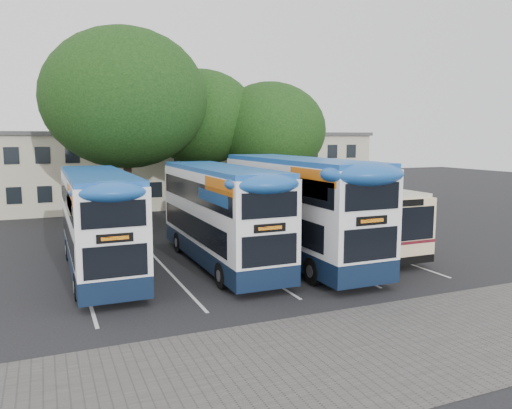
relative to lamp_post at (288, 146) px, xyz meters
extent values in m
plane|color=black|center=(-6.00, -19.97, -5.08)|extent=(120.00, 120.00, 0.00)
cube|color=#595654|center=(-8.00, -24.97, -5.08)|extent=(40.00, 6.00, 0.01)
cube|color=silver|center=(-16.75, -14.97, -5.08)|extent=(0.12, 11.00, 0.01)
cube|color=silver|center=(-13.25, -14.97, -5.08)|extent=(0.12, 11.00, 0.01)
cube|color=silver|center=(-9.75, -14.97, -5.08)|extent=(0.12, 11.00, 0.01)
cube|color=silver|center=(-6.25, -14.97, -5.08)|extent=(0.12, 11.00, 0.01)
cube|color=silver|center=(-2.75, -14.97, -5.08)|extent=(0.12, 11.00, 0.01)
cube|color=beige|center=(-6.00, 7.03, -2.08)|extent=(32.00, 8.00, 6.00)
cube|color=#4C4C4F|center=(-6.00, 7.03, 0.97)|extent=(32.40, 8.40, 0.30)
cube|color=black|center=(-6.00, 3.01, -3.38)|extent=(30.00, 0.06, 1.20)
cube|color=black|center=(-6.00, 3.01, -0.58)|extent=(30.00, 0.06, 1.20)
cylinder|color=gray|center=(0.00, 0.03, -0.58)|extent=(0.14, 0.14, 9.00)
cube|color=gray|center=(0.00, 0.03, 3.92)|extent=(0.12, 0.80, 0.12)
cube|color=gray|center=(0.00, -0.37, 3.87)|extent=(0.25, 0.50, 0.12)
cylinder|color=black|center=(-13.17, -3.94, -2.10)|extent=(0.50, 0.50, 5.97)
ellipsoid|color=black|center=(-13.17, -3.94, 3.04)|extent=(10.03, 10.03, 8.53)
cylinder|color=black|center=(-7.58, -1.42, -2.46)|extent=(0.50, 0.50, 5.25)
ellipsoid|color=black|center=(-7.58, -1.42, 2.06)|extent=(7.86, 7.86, 6.68)
cylinder|color=black|center=(-2.96, -2.98, -2.77)|extent=(0.50, 0.50, 4.62)
ellipsoid|color=black|center=(-2.96, -2.98, 1.20)|extent=(7.98, 7.98, 6.78)
cube|color=#0E1D36|center=(-15.97, -13.98, -4.40)|extent=(2.46, 10.34, 0.79)
cube|color=white|center=(-15.97, -13.98, -2.47)|extent=(2.46, 10.34, 3.05)
cube|color=#1C54A9|center=(-15.97, -13.98, -0.90)|extent=(2.41, 10.13, 0.30)
cube|color=black|center=(-15.97, -13.68, -3.31)|extent=(2.50, 9.16, 0.98)
cube|color=black|center=(-15.97, -13.98, -1.79)|extent=(2.50, 9.75, 0.89)
cube|color=orange|center=(-14.73, -17.37, -1.24)|extent=(0.02, 3.15, 0.54)
cube|color=black|center=(-15.97, -19.18, -2.57)|extent=(1.18, 0.06, 0.30)
cylinder|color=black|center=(-17.08, -10.97, -4.59)|extent=(0.30, 0.98, 0.98)
cylinder|color=black|center=(-14.86, -10.97, -4.59)|extent=(0.30, 0.98, 0.98)
cylinder|color=black|center=(-17.08, -17.37, -4.59)|extent=(0.30, 0.98, 0.98)
cylinder|color=black|center=(-14.86, -17.37, -4.59)|extent=(0.30, 0.98, 0.98)
cube|color=#0E1D36|center=(-10.74, -14.55, -4.37)|extent=(2.55, 10.69, 0.81)
cube|color=white|center=(-10.74, -14.55, -2.39)|extent=(2.55, 10.69, 3.16)
cube|color=#1C54A9|center=(-10.74, -14.55, -0.76)|extent=(2.49, 10.48, 0.31)
cube|color=black|center=(-10.74, -14.24, -3.25)|extent=(2.59, 9.47, 1.02)
cube|color=black|center=(-10.74, -14.55, -1.67)|extent=(2.59, 10.08, 0.92)
cube|color=orange|center=(-9.45, -18.06, -1.11)|extent=(0.02, 3.26, 0.56)
cube|color=black|center=(-10.74, -19.93, -2.49)|extent=(1.22, 0.06, 0.31)
cylinder|color=black|center=(-11.89, -11.44, -4.58)|extent=(0.31, 1.02, 1.02)
cylinder|color=black|center=(-9.59, -11.44, -4.58)|extent=(0.31, 1.02, 1.02)
cylinder|color=black|center=(-11.89, -18.06, -4.58)|extent=(0.31, 1.02, 1.02)
cylinder|color=black|center=(-9.59, -18.06, -4.58)|extent=(0.31, 1.02, 1.02)
cube|color=red|center=(-9.44, -13.28, -1.67)|extent=(0.02, 4.07, 0.87)
cube|color=#0E1D36|center=(-7.19, -15.24, -4.32)|extent=(2.74, 11.51, 0.88)
cube|color=white|center=(-7.19, -15.24, -2.18)|extent=(2.74, 11.51, 3.40)
cube|color=#1C54A9|center=(-7.19, -15.24, -0.43)|extent=(2.68, 11.28, 0.33)
cube|color=black|center=(-7.19, -14.91, -3.11)|extent=(2.78, 10.19, 1.10)
cube|color=black|center=(-7.19, -15.24, -1.41)|extent=(2.78, 10.85, 0.99)
cube|color=orange|center=(-5.81, -19.02, -0.81)|extent=(0.02, 3.51, 0.60)
cube|color=black|center=(-7.19, -21.02, -2.29)|extent=(1.32, 0.06, 0.33)
cylinder|color=black|center=(-8.43, -11.89, -4.54)|extent=(0.33, 1.10, 1.10)
cylinder|color=black|center=(-5.95, -11.89, -4.54)|extent=(0.33, 1.10, 1.10)
cylinder|color=black|center=(-8.43, -19.02, -4.54)|extent=(0.33, 1.10, 1.10)
cylinder|color=black|center=(-5.95, -19.02, -4.54)|extent=(0.33, 1.10, 1.10)
cube|color=beige|center=(-3.69, -13.45, -3.34)|extent=(2.77, 11.10, 2.83)
cube|color=beige|center=(-3.69, -13.45, -1.87)|extent=(2.66, 10.65, 0.22)
cube|color=black|center=(-3.69, -12.89, -2.86)|extent=(2.81, 8.88, 1.00)
cube|color=maroon|center=(-3.69, -13.45, -3.81)|extent=(2.80, 11.12, 0.13)
cube|color=black|center=(-3.69, -19.02, -2.98)|extent=(2.44, 0.06, 1.44)
cylinder|color=black|center=(-4.94, -17.22, -4.53)|extent=(0.33, 1.11, 1.11)
cylinder|color=black|center=(-2.44, -17.22, -4.53)|extent=(0.33, 1.11, 1.11)
cylinder|color=black|center=(-4.94, -10.12, -4.53)|extent=(0.33, 1.11, 1.11)
cylinder|color=black|center=(-2.44, -10.12, -4.53)|extent=(0.33, 1.11, 1.11)
camera|label=1|loc=(-18.01, -35.69, 0.70)|focal=35.00mm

